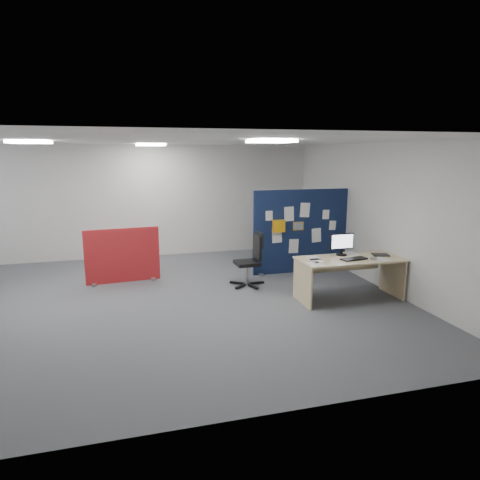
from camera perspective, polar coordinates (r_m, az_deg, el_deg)
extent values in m
plane|color=#57595F|center=(7.47, -13.63, -8.38)|extent=(9.00, 9.00, 0.00)
cube|color=white|center=(7.04, -14.69, 12.78)|extent=(9.00, 7.00, 0.02)
cube|color=silver|center=(10.60, -14.61, 4.93)|extent=(9.00, 0.02, 2.70)
cube|color=silver|center=(3.72, -12.79, -6.83)|extent=(9.00, 0.02, 2.70)
cube|color=silver|center=(8.49, 17.86, 3.19)|extent=(0.02, 7.00, 2.70)
cube|color=white|center=(6.40, 4.17, 13.01)|extent=(0.60, 0.60, 0.04)
cube|color=white|center=(7.66, -26.25, 11.63)|extent=(0.60, 0.60, 0.04)
cube|color=white|center=(9.55, -11.85, 12.31)|extent=(0.60, 0.60, 0.04)
cube|color=#101B3D|center=(9.11, 8.24, 1.17)|extent=(2.13, 0.06, 1.76)
cube|color=gray|center=(8.99, 2.69, -4.50)|extent=(0.08, 0.30, 0.04)
cube|color=gray|center=(9.70, 13.08, -3.60)|extent=(0.08, 0.30, 0.04)
cube|color=white|center=(8.75, 3.91, 3.25)|extent=(0.15, 0.01, 0.20)
cube|color=white|center=(8.90, 6.55, 3.47)|extent=(0.21, 0.01, 0.30)
cube|color=white|center=(9.03, 8.65, 3.98)|extent=(0.21, 0.01, 0.30)
cube|color=white|center=(9.25, 11.38, 3.36)|extent=(0.15, 0.01, 0.20)
cube|color=white|center=(8.88, 4.94, 0.58)|extent=(0.21, 0.01, 0.30)
cube|color=white|center=(9.23, 10.15, 0.63)|extent=(0.21, 0.01, 0.30)
cube|color=white|center=(9.36, 12.24, 1.92)|extent=(0.15, 0.01, 0.20)
cube|color=white|center=(9.07, 7.17, -0.81)|extent=(0.21, 0.01, 0.30)
cube|color=gold|center=(9.02, 7.77, 1.85)|extent=(0.24, 0.01, 0.18)
cube|color=#FAA50F|center=(8.81, 5.19, 1.87)|extent=(0.25, 0.10, 0.25)
cube|color=beige|center=(7.58, 14.45, -2.48)|extent=(1.79, 0.80, 0.03)
cube|color=beige|center=(7.29, 8.34, -5.76)|extent=(0.03, 0.73, 0.70)
cube|color=beige|center=(8.12, 19.67, -4.52)|extent=(0.03, 0.73, 0.70)
cube|color=beige|center=(7.93, 13.08, -3.02)|extent=(1.62, 0.02, 0.30)
cylinder|color=black|center=(7.75, 13.35, -1.92)|extent=(0.19, 0.19, 0.02)
cube|color=black|center=(7.74, 13.37, -1.51)|extent=(0.04, 0.03, 0.09)
cube|color=black|center=(7.70, 13.43, -0.16)|extent=(0.45, 0.04, 0.28)
cube|color=silver|center=(7.68, 13.51, -0.19)|extent=(0.41, 0.01, 0.24)
cube|color=black|center=(7.49, 14.96, -2.44)|extent=(0.47, 0.24, 0.02)
cube|color=gray|center=(7.60, 17.39, -2.37)|extent=(0.10, 0.06, 0.03)
cube|color=black|center=(7.95, 18.24, -1.88)|extent=(0.33, 0.29, 0.01)
cube|color=maroon|center=(8.66, -15.38, -2.00)|extent=(1.43, 0.18, 1.07)
cube|color=gray|center=(8.82, -18.88, -5.45)|extent=(0.08, 0.30, 0.04)
cube|color=gray|center=(8.81, -11.53, -5.07)|extent=(0.08, 0.30, 0.04)
cube|color=black|center=(8.31, 2.28, -5.73)|extent=(0.28, 0.06, 0.04)
cube|color=black|center=(8.44, 0.92, -5.44)|extent=(0.12, 0.28, 0.04)
cube|color=black|center=(8.31, -0.43, -5.72)|extent=(0.26, 0.20, 0.04)
cube|color=black|center=(8.09, 0.06, -6.20)|extent=(0.25, 0.21, 0.04)
cube|color=black|center=(8.09, 1.78, -6.21)|extent=(0.14, 0.28, 0.04)
cylinder|color=gray|center=(8.19, 0.93, -4.54)|extent=(0.06, 0.06, 0.39)
cube|color=black|center=(8.13, 0.93, -3.09)|extent=(0.44, 0.44, 0.07)
cube|color=black|center=(8.13, 2.32, -0.94)|extent=(0.06, 0.39, 0.47)
cube|color=black|center=(8.11, 2.57, 0.05)|extent=(0.07, 0.36, 0.28)
cube|color=white|center=(7.28, 10.33, -2.73)|extent=(0.22, 0.31, 0.00)
cube|color=white|center=(7.46, 9.79, -2.36)|extent=(0.24, 0.32, 0.00)
cube|color=white|center=(7.66, 18.34, -2.43)|extent=(0.26, 0.33, 0.00)
cube|color=white|center=(7.05, 10.01, -3.19)|extent=(0.21, 0.30, 0.00)
cube|color=white|center=(7.92, 14.66, -1.76)|extent=(0.22, 0.31, 0.00)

